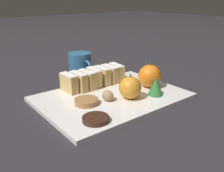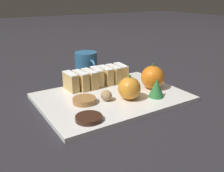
{
  "view_description": "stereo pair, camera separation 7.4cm",
  "coord_description": "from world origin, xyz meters",
  "px_view_note": "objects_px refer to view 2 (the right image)",
  "views": [
    {
      "loc": [
        0.55,
        -0.43,
        0.3
      ],
      "look_at": [
        0.0,
        0.0,
        0.04
      ],
      "focal_mm": 40.0,
      "sensor_mm": 36.0,
      "label": 1
    },
    {
      "loc": [
        0.59,
        -0.37,
        0.3
      ],
      "look_at": [
        0.0,
        0.0,
        0.04
      ],
      "focal_mm": 40.0,
      "sensor_mm": 36.0,
      "label": 2
    }
  ],
  "objects_px": {
    "walnut": "(106,95)",
    "coffee_mug": "(86,65)",
    "orange_near": "(153,77)",
    "chocolate_cookie": "(89,118)",
    "orange_far": "(129,88)"
  },
  "relations": [
    {
      "from": "walnut",
      "to": "coffee_mug",
      "type": "height_order",
      "value": "coffee_mug"
    },
    {
      "from": "orange_near",
      "to": "walnut",
      "type": "relative_size",
      "value": 2.22
    },
    {
      "from": "walnut",
      "to": "chocolate_cookie",
      "type": "distance_m",
      "value": 0.13
    },
    {
      "from": "chocolate_cookie",
      "to": "coffee_mug",
      "type": "bearing_deg",
      "value": 154.09
    },
    {
      "from": "orange_far",
      "to": "coffee_mug",
      "type": "height_order",
      "value": "coffee_mug"
    },
    {
      "from": "orange_far",
      "to": "coffee_mug",
      "type": "bearing_deg",
      "value": 179.85
    },
    {
      "from": "walnut",
      "to": "coffee_mug",
      "type": "distance_m",
      "value": 0.26
    },
    {
      "from": "chocolate_cookie",
      "to": "orange_far",
      "type": "bearing_deg",
      "value": 108.8
    },
    {
      "from": "orange_far",
      "to": "chocolate_cookie",
      "type": "bearing_deg",
      "value": -71.2
    },
    {
      "from": "chocolate_cookie",
      "to": "coffee_mug",
      "type": "relative_size",
      "value": 0.57
    },
    {
      "from": "walnut",
      "to": "orange_far",
      "type": "bearing_deg",
      "value": 66.66
    },
    {
      "from": "coffee_mug",
      "to": "orange_near",
      "type": "bearing_deg",
      "value": 24.84
    },
    {
      "from": "orange_far",
      "to": "coffee_mug",
      "type": "distance_m",
      "value": 0.27
    },
    {
      "from": "orange_near",
      "to": "coffee_mug",
      "type": "distance_m",
      "value": 0.27
    },
    {
      "from": "walnut",
      "to": "chocolate_cookie",
      "type": "height_order",
      "value": "walnut"
    }
  ]
}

